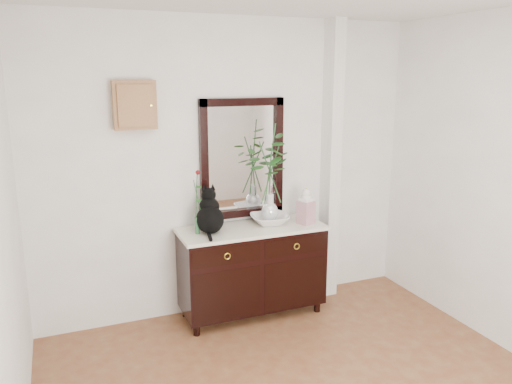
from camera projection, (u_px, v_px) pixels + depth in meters
name	position (u px, v px, depth m)	size (l,w,h in m)	color
wall_back	(232.00, 169.00, 4.58)	(3.60, 0.04, 2.70)	white
pilaster	(331.00, 163.00, 4.87)	(0.12, 0.20, 2.70)	white
sideboard	(252.00, 266.00, 4.59)	(1.33, 0.52, 0.82)	black
wall_mirror	(242.00, 159.00, 4.58)	(0.80, 0.06, 1.10)	black
key_cabinet	(135.00, 105.00, 4.09)	(0.35, 0.10, 0.40)	brown
cat	(210.00, 211.00, 4.32)	(0.28, 0.34, 0.39)	black
lotus_bowl	(270.00, 219.00, 4.60)	(0.35, 0.35, 0.09)	white
vase_branches	(270.00, 173.00, 4.50)	(0.44, 0.44, 0.92)	silver
bud_vase_rose	(197.00, 202.00, 4.26)	(0.07, 0.07, 0.57)	#2C643A
ginger_jar	(306.00, 206.00, 4.58)	(0.13, 0.13, 0.34)	white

